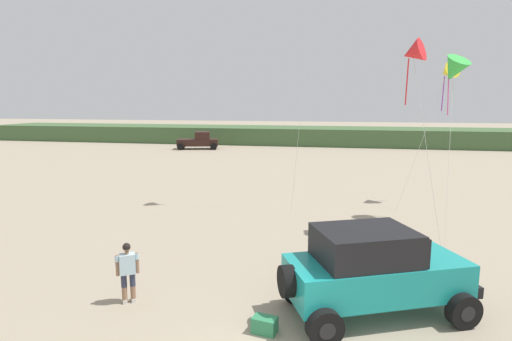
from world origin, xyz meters
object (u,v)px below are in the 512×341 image
at_px(kite_yellow_diamond, 454,70).
at_px(person_watching, 128,269).
at_px(kite_green_box, 413,53).
at_px(kite_orange_streamer, 448,72).
at_px(jeep, 374,270).
at_px(distant_pickup, 199,141).
at_px(cooler_box, 265,325).

bearing_deg(kite_yellow_diamond, person_watching, -133.42).
bearing_deg(kite_green_box, kite_orange_streamer, 66.43).
bearing_deg(jeep, distant_pickup, 115.75).
distance_m(cooler_box, kite_yellow_diamond, 14.71).
relative_size(person_watching, distant_pickup, 0.34).
height_order(jeep, kite_green_box, kite_green_box).
distance_m(person_watching, kite_green_box, 12.90).
xyz_separation_m(cooler_box, kite_yellow_diamond, (6.38, 11.54, 6.53)).
height_order(distant_pickup, kite_yellow_diamond, kite_yellow_diamond).
height_order(distant_pickup, kite_orange_streamer, kite_orange_streamer).
relative_size(jeep, distant_pickup, 1.01).
bearing_deg(person_watching, jeep, 5.79).
height_order(person_watching, distant_pickup, distant_pickup).
distance_m(person_watching, kite_yellow_diamond, 15.96).
bearing_deg(person_watching, cooler_box, -10.83).
bearing_deg(distant_pickup, kite_green_box, -56.25).
height_order(jeep, kite_orange_streamer, kite_orange_streamer).
bearing_deg(kite_orange_streamer, kite_yellow_diamond, -98.16).
bearing_deg(cooler_box, jeep, 40.20).
height_order(person_watching, kite_orange_streamer, kite_orange_streamer).
relative_size(cooler_box, distant_pickup, 0.11).
bearing_deg(jeep, person_watching, -174.21).
xyz_separation_m(distant_pickup, kite_orange_streamer, (21.29, -21.82, 5.93)).
relative_size(distant_pickup, kite_yellow_diamond, 0.66).
relative_size(person_watching, cooler_box, 2.98).
distance_m(kite_orange_streamer, kite_green_box, 6.64).
distance_m(cooler_box, distant_pickup, 39.31).
bearing_deg(distant_pickup, person_watching, -73.50).
xyz_separation_m(kite_yellow_diamond, kite_orange_streamer, (0.46, 3.19, 0.14)).
distance_m(person_watching, distant_pickup, 37.35).
height_order(person_watching, kite_green_box, kite_green_box).
relative_size(jeep, kite_green_box, 0.64).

